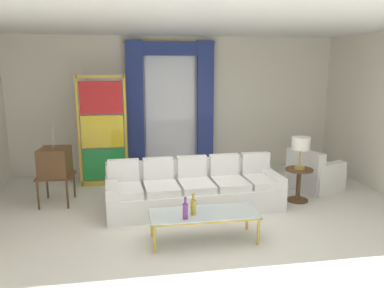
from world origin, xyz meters
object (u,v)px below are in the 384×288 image
bottle_crystal_tall (193,206)px  stained_glass_divider (103,134)px  peacock_figurine (130,179)px  table_lamp_brass (301,145)px  bottle_blue_decanter (185,210)px  armchair_white (313,175)px  couch_white_long (194,190)px  coffee_table (204,215)px  vintage_tv (55,163)px  round_side_table (299,182)px

bottle_crystal_tall → stained_glass_divider: (-1.32, 2.81, 0.53)m
peacock_figurine → table_lamp_brass: bearing=-20.6°
bottle_blue_decanter → table_lamp_brass: 2.72m
bottle_blue_decanter → armchair_white: (2.83, 2.01, -0.24)m
couch_white_long → coffee_table: bearing=-93.7°
coffee_table → bottle_crystal_tall: bottle_crystal_tall is taller
stained_glass_divider → armchair_white: bearing=-12.9°
stained_glass_divider → peacock_figurine: bearing=-38.2°
stained_glass_divider → peacock_figurine: 1.05m
bottle_crystal_tall → vintage_tv: vintage_tv is taller
vintage_tv → peacock_figurine: size_ratio=2.24×
peacock_figurine → round_side_table: bearing=-20.6°
armchair_white → peacock_figurine: armchair_white is taller
vintage_tv → bottle_crystal_tall: bearing=-42.4°
peacock_figurine → table_lamp_brass: (2.95, -1.11, 0.81)m
peacock_figurine → bottle_blue_decanter: bearing=-74.6°
bottle_blue_decanter → table_lamp_brass: bearing=32.5°
round_side_table → peacock_figurine: bearing=159.4°
couch_white_long → table_lamp_brass: size_ratio=5.19×
coffee_table → armchair_white: (2.54, 1.84, -0.09)m
bottle_blue_decanter → peacock_figurine: bearing=105.4°
bottle_crystal_tall → round_side_table: (2.13, 1.31, -0.18)m
couch_white_long → round_side_table: bearing=-0.1°
coffee_table → bottle_blue_decanter: 0.36m
couch_white_long → stained_glass_divider: size_ratio=1.34×
bottle_blue_decanter → round_side_table: 2.68m
bottle_blue_decanter → armchair_white: bearing=35.4°
vintage_tv → armchair_white: 4.82m
stained_glass_divider → table_lamp_brass: size_ratio=3.86×
peacock_figurine → round_side_table: size_ratio=1.01×
vintage_tv → table_lamp_brass: 4.27m
peacock_figurine → coffee_table: bearing=-67.5°
bottle_blue_decanter → bottle_crystal_tall: (0.13, 0.12, 0.00)m
couch_white_long → coffee_table: 1.27m
couch_white_long → vintage_tv: size_ratio=2.20×
bottle_crystal_tall → vintage_tv: (-2.09, 1.91, 0.20)m
vintage_tv → armchair_white: size_ratio=1.27×
bottle_crystal_tall → vintage_tv: size_ratio=0.23×
bottle_blue_decanter → stained_glass_divider: bearing=112.2°
coffee_table → bottle_blue_decanter: bearing=-149.4°
vintage_tv → stained_glass_divider: 1.23m
armchair_white → stained_glass_divider: stained_glass_divider is taller
armchair_white → peacock_figurine: size_ratio=1.76×
stained_glass_divider → peacock_figurine: (0.50, -0.39, -0.84)m
bottle_blue_decanter → couch_white_long: bearing=75.7°
coffee_table → bottle_blue_decanter: size_ratio=4.89×
bottle_blue_decanter → round_side_table: bottle_blue_decanter is taller
bottle_blue_decanter → table_lamp_brass: size_ratio=0.53×
armchair_white → round_side_table: (-0.58, -0.58, 0.07)m
table_lamp_brass → bottle_blue_decanter: bearing=-147.5°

